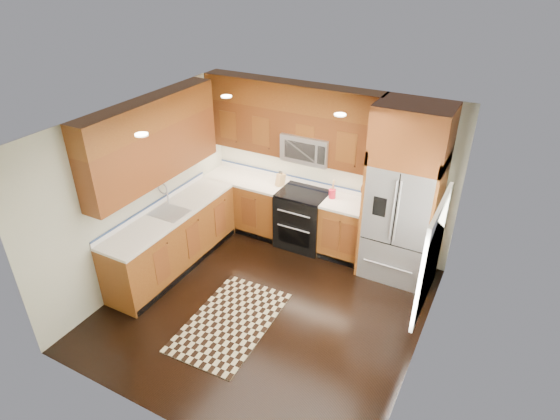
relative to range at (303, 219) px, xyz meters
The scene contains 16 objects.
ground 1.75m from the range, 81.47° to the right, with size 4.00×4.00×0.00m, color black.
wall_back 0.93m from the range, 53.04° to the left, with size 4.00×0.02×2.60m, color beige.
wall_left 2.56m from the range, 136.38° to the right, with size 0.02×4.00×2.60m, color beige.
wall_right 2.92m from the range, 36.55° to the right, with size 0.02×4.00×2.60m, color beige.
window 2.83m from the range, 33.39° to the right, with size 0.04×1.10×1.30m.
base_cabinets 1.25m from the range, 141.90° to the right, with size 2.85×3.00×0.90m.
countertop 1.16m from the range, 142.09° to the right, with size 2.86×3.01×0.04m.
upper_cabinets 1.89m from the range, 147.22° to the right, with size 2.85×3.00×1.15m.
range is the anchor object (origin of this frame).
microwave 1.20m from the range, 90.19° to the left, with size 0.76×0.40×0.42m.
refrigerator 1.76m from the range, ahead, with size 0.98×0.75×2.60m.
sink_faucet 2.13m from the range, 135.87° to the right, with size 0.54×0.44×0.37m.
rug 2.17m from the range, 90.54° to the right, with size 1.00×1.67×0.01m, color black.
knife_block 0.73m from the range, behind, with size 0.13×0.15×0.26m.
utensil_crock 0.74m from the range, ahead, with size 0.13×0.13×0.30m.
cutting_board 1.14m from the range, 15.23° to the left, with size 0.33×0.33×0.02m, color brown.
Camera 1 is at (2.48, -4.22, 4.34)m, focal length 30.00 mm.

